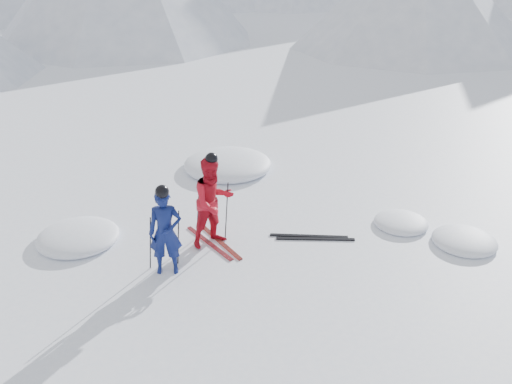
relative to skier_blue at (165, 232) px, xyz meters
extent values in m
plane|color=white|center=(3.54, 0.39, -0.88)|extent=(160.00, 160.00, 0.00)
imported|color=#0E1955|center=(0.00, 0.00, 0.00)|extent=(0.69, 0.51, 1.75)
imported|color=#B70E1E|center=(1.05, 0.86, 0.11)|extent=(1.16, 1.05, 1.96)
cylinder|color=black|center=(-0.30, 0.15, -0.29)|extent=(0.12, 0.08, 1.16)
cylinder|color=black|center=(0.25, 0.25, -0.29)|extent=(0.12, 0.07, 1.17)
cylinder|color=black|center=(0.75, 1.11, -0.22)|extent=(0.13, 0.10, 1.31)
cylinder|color=black|center=(1.35, 1.01, -0.22)|extent=(0.13, 0.09, 1.31)
cube|color=black|center=(0.93, 0.86, -0.86)|extent=(0.78, 1.59, 0.03)
cube|color=black|center=(1.17, 0.86, -0.86)|extent=(0.67, 1.63, 0.03)
cube|color=black|center=(3.10, 0.67, -0.86)|extent=(1.66, 0.57, 0.03)
cube|color=black|center=(3.20, 0.52, -0.86)|extent=(1.67, 0.51, 0.03)
ellipsoid|color=white|center=(-1.81, 1.61, -0.88)|extent=(1.76, 1.76, 0.39)
ellipsoid|color=white|center=(5.31, 0.72, -0.88)|extent=(1.22, 1.22, 0.27)
ellipsoid|color=white|center=(2.03, 4.83, -0.88)|extent=(2.47, 2.47, 0.54)
ellipsoid|color=white|center=(6.26, -0.33, -0.88)|extent=(1.37, 1.37, 0.30)
camera|label=1|loc=(-0.28, -9.10, 5.13)|focal=38.00mm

